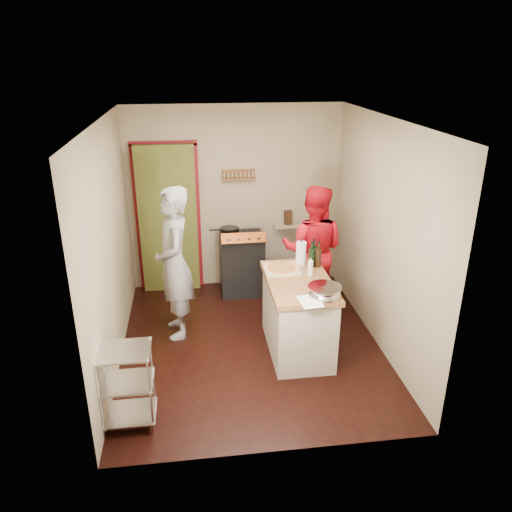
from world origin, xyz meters
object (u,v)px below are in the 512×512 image
at_px(stove, 242,263).
at_px(person_red, 313,250).
at_px(wire_shelving, 127,383).
at_px(person_stripe, 174,264).
at_px(island, 298,313).

bearing_deg(stove, person_red, -37.72).
bearing_deg(wire_shelving, person_red, 41.85).
relative_size(stove, person_stripe, 0.54).
xyz_separation_m(stove, wire_shelving, (-1.33, -2.62, -0.01)).
distance_m(stove, island, 1.68).
height_order(wire_shelving, person_red, person_red).
bearing_deg(person_stripe, stove, 131.46).
distance_m(stove, wire_shelving, 2.94).
height_order(island, person_stripe, person_stripe).
distance_m(island, person_red, 1.09).
relative_size(wire_shelving, island, 0.63).
height_order(stove, person_red, person_red).
distance_m(wire_shelving, person_red, 2.97).
xyz_separation_m(person_stripe, person_red, (1.76, 0.37, -0.07)).
bearing_deg(island, person_red, 67.87).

